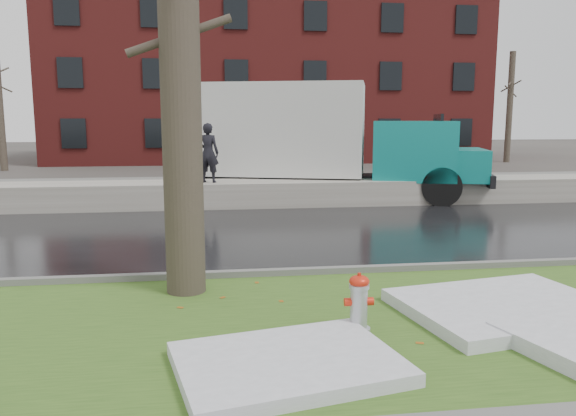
{
  "coord_description": "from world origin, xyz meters",
  "views": [
    {
      "loc": [
        -1.61,
        -7.81,
        2.56
      ],
      "look_at": [
        -0.3,
        1.92,
        1.0
      ],
      "focal_mm": 35.0,
      "sensor_mm": 36.0,
      "label": 1
    }
  ],
  "objects": [
    {
      "name": "ground",
      "position": [
        0.0,
        0.0,
        0.0
      ],
      "size": [
        120.0,
        120.0,
        0.0
      ],
      "primitive_type": "plane",
      "color": "#47423D",
      "rests_on": "ground"
    },
    {
      "name": "verge",
      "position": [
        0.0,
        -1.25,
        0.02
      ],
      "size": [
        60.0,
        4.5,
        0.04
      ],
      "primitive_type": "cube",
      "color": "#2F501A",
      "rests_on": "ground"
    },
    {
      "name": "road",
      "position": [
        0.0,
        4.5,
        0.01
      ],
      "size": [
        60.0,
        7.0,
        0.03
      ],
      "primitive_type": "cube",
      "color": "black",
      "rests_on": "ground"
    },
    {
      "name": "parking_lot",
      "position": [
        0.0,
        13.0,
        0.01
      ],
      "size": [
        60.0,
        9.0,
        0.03
      ],
      "primitive_type": "cube",
      "color": "slate",
      "rests_on": "ground"
    },
    {
      "name": "curb",
      "position": [
        0.0,
        1.0,
        0.07
      ],
      "size": [
        60.0,
        0.15,
        0.14
      ],
      "primitive_type": "cube",
      "color": "slate",
      "rests_on": "ground"
    },
    {
      "name": "snowbank",
      "position": [
        0.0,
        8.7,
        0.38
      ],
      "size": [
        60.0,
        1.6,
        0.75
      ],
      "primitive_type": "cube",
      "color": "#A39F95",
      "rests_on": "ground"
    },
    {
      "name": "brick_building",
      "position": [
        2.0,
        30.0,
        5.0
      ],
      "size": [
        26.0,
        12.0,
        10.0
      ],
      "primitive_type": "cube",
      "color": "maroon",
      "rests_on": "ground"
    },
    {
      "name": "bg_tree_center",
      "position": [
        -6.0,
        26.0,
        3.33
      ],
      "size": [
        1.4,
        1.62,
        6.5
      ],
      "color": "brown",
      "rests_on": "ground"
    },
    {
      "name": "bg_tree_right",
      "position": [
        16.0,
        24.0,
        3.33
      ],
      "size": [
        1.4,
        1.62,
        6.5
      ],
      "color": "brown",
      "rests_on": "ground"
    },
    {
      "name": "fire_hydrant",
      "position": [
        0.07,
        -1.58,
        0.43
      ],
      "size": [
        0.35,
        0.3,
        0.73
      ],
      "rotation": [
        0.0,
        0.0,
        -0.03
      ],
      "color": "#AFB3B7",
      "rests_on": "verge"
    },
    {
      "name": "tree",
      "position": [
        -2.03,
        0.33,
        3.62
      ],
      "size": [
        1.48,
        1.76,
        7.11
      ],
      "rotation": [
        0.0,
        0.0,
        -0.28
      ],
      "color": "brown",
      "rests_on": "verge"
    },
    {
      "name": "box_truck",
      "position": [
        1.5,
        10.06,
        1.95
      ],
      "size": [
        11.09,
        5.08,
        3.68
      ],
      "rotation": [
        0.0,
        0.0,
        -0.29
      ],
      "color": "black",
      "rests_on": "ground"
    },
    {
      "name": "worker",
      "position": [
        -1.73,
        8.47,
        1.6
      ],
      "size": [
        0.72,
        0.58,
        1.71
      ],
      "primitive_type": "imported",
      "rotation": [
        0.0,
        0.0,
        2.82
      ],
      "color": "black",
      "rests_on": "snowbank"
    },
    {
      "name": "snow_patch_near",
      "position": [
        2.16,
        -1.21,
        0.12
      ],
      "size": [
        2.92,
        2.43,
        0.16
      ],
      "primitive_type": "cube",
      "rotation": [
        0.0,
        0.0,
        0.18
      ],
      "color": "silver",
      "rests_on": "verge"
    },
    {
      "name": "snow_patch_far",
      "position": [
        -0.9,
        -2.5,
        0.11
      ],
      "size": [
        2.49,
        2.02,
        0.14
      ],
      "primitive_type": "cube",
      "rotation": [
        0.0,
        0.0,
        0.21
      ],
      "color": "silver",
      "rests_on": "verge"
    }
  ]
}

